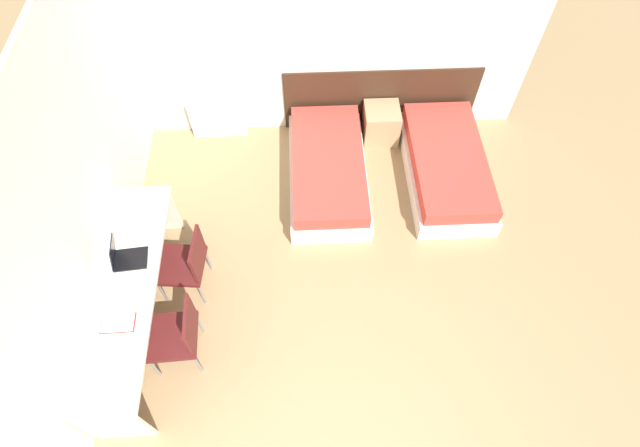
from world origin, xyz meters
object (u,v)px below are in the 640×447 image
(chair_near_notebook, at_px, (178,333))
(laptop, at_px, (125,257))
(chair_near_laptop, at_px, (186,262))
(bed_near_door, at_px, (446,166))
(bed_near_window, at_px, (328,170))
(nightstand, at_px, (381,124))

(chair_near_notebook, distance_m, laptop, 0.89)
(chair_near_laptop, relative_size, laptop, 2.67)
(bed_near_door, xyz_separation_m, laptop, (-3.48, -1.49, 0.62))
(chair_near_laptop, bearing_deg, bed_near_window, 47.36)
(laptop, bearing_deg, chair_near_laptop, 5.69)
(chair_near_laptop, relative_size, chair_near_notebook, 1.00)
(chair_near_laptop, bearing_deg, nightstand, 48.01)
(bed_near_window, distance_m, bed_near_door, 1.46)
(chair_near_notebook, height_order, laptop, laptop)
(nightstand, height_order, chair_near_notebook, chair_near_notebook)
(bed_near_window, height_order, chair_near_notebook, chair_near_notebook)
(bed_near_door, height_order, laptop, laptop)
(nightstand, distance_m, chair_near_laptop, 3.09)
(chair_near_laptop, xyz_separation_m, chair_near_notebook, (0.00, -0.75, 0.00))
(nightstand, bearing_deg, laptop, -141.32)
(bed_near_door, relative_size, chair_near_notebook, 2.06)
(bed_near_door, relative_size, chair_near_laptop, 2.06)
(bed_near_door, distance_m, laptop, 3.83)
(chair_near_notebook, bearing_deg, laptop, 124.48)
(bed_near_window, bearing_deg, bed_near_door, 0.00)
(bed_near_window, relative_size, laptop, 5.50)
(bed_near_window, distance_m, chair_near_laptop, 2.08)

